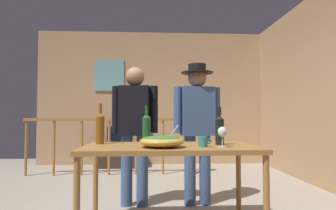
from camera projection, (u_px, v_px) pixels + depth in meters
back_wall at (152, 98)px, 6.18m from camera, size 4.82×0.10×2.83m
side_wall_right at (319, 89)px, 4.15m from camera, size 0.10×4.65×2.83m
framed_picture at (110, 75)px, 6.08m from camera, size 0.61×0.03×0.66m
stair_railing at (134, 138)px, 5.01m from camera, size 2.90×0.10×1.03m
tv_console at (120, 157)px, 5.74m from camera, size 0.90×0.40×0.41m
flat_screen_tv at (120, 135)px, 5.73m from camera, size 0.50×0.12×0.40m
serving_table at (170, 153)px, 2.54m from camera, size 1.53×0.80×0.75m
salad_bowl at (162, 141)px, 2.40m from camera, size 0.37×0.37×0.19m
wine_glass at (222, 133)px, 2.41m from camera, size 0.08×0.08×0.17m
wine_bottle_dark at (220, 129)px, 2.61m from camera, size 0.08×0.08×0.35m
wine_bottle_amber at (100, 128)px, 2.69m from camera, size 0.08×0.08×0.38m
wine_bottle_green at (146, 128)px, 2.66m from camera, size 0.08×0.08×0.36m
mug_blue at (149, 138)px, 2.86m from camera, size 0.12×0.08×0.09m
mug_teal at (203, 142)px, 2.44m from camera, size 0.12×0.08×0.09m
person_standing_left at (135, 125)px, 3.27m from camera, size 0.53×0.26×1.58m
person_standing_right at (197, 121)px, 3.31m from camera, size 0.55×0.37×1.62m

